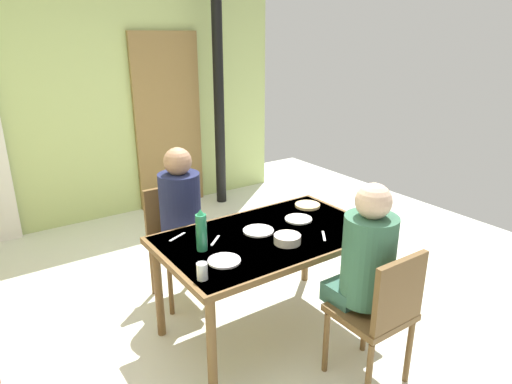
{
  "coord_description": "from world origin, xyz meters",
  "views": [
    {
      "loc": [
        -1.37,
        -2.38,
        1.97
      ],
      "look_at": [
        0.23,
        -0.07,
        0.98
      ],
      "focal_mm": 31.59,
      "sensor_mm": 36.0,
      "label": 1
    }
  ],
  "objects": [
    {
      "name": "ground_plane",
      "position": [
        0.0,
        0.0,
        0.0
      ],
      "size": [
        6.59,
        6.59,
        0.0
      ],
      "primitive_type": "plane",
      "color": "silver"
    },
    {
      "name": "wall_back",
      "position": [
        0.0,
        2.53,
        1.37
      ],
      "size": [
        4.26,
        0.1,
        2.74
      ],
      "primitive_type": "cube",
      "color": "#B2C577",
      "rests_on": "ground_plane"
    },
    {
      "name": "door_wooden",
      "position": [
        0.73,
        2.45,
        1.0
      ],
      "size": [
        0.8,
        0.05,
        2.0
      ],
      "primitive_type": "cube",
      "color": "olive",
      "rests_on": "ground_plane"
    },
    {
      "name": "stove_pipe_column",
      "position": [
        1.26,
        2.18,
        1.37
      ],
      "size": [
        0.12,
        0.12,
        2.74
      ],
      "primitive_type": "cylinder",
      "color": "black",
      "rests_on": "ground_plane"
    },
    {
      "name": "dining_table",
      "position": [
        0.23,
        -0.22,
        0.66
      ],
      "size": [
        1.43,
        0.87,
        0.73
      ],
      "color": "brown",
      "rests_on": "ground_plane"
    },
    {
      "name": "chair_near_diner",
      "position": [
        0.44,
        -1.0,
        0.5
      ],
      "size": [
        0.4,
        0.4,
        0.87
      ],
      "color": "brown",
      "rests_on": "ground_plane"
    },
    {
      "name": "chair_far_diner",
      "position": [
        -0.09,
        0.57,
        0.5
      ],
      "size": [
        0.4,
        0.4,
        0.87
      ],
      "rotation": [
        0.0,
        0.0,
        3.14
      ],
      "color": "brown",
      "rests_on": "ground_plane"
    },
    {
      "name": "person_near_diner",
      "position": [
        0.44,
        -0.87,
        0.78
      ],
      "size": [
        0.3,
        0.37,
        0.77
      ],
      "color": "#346050",
      "rests_on": "ground_plane"
    },
    {
      "name": "person_far_diner",
      "position": [
        -0.09,
        0.43,
        0.78
      ],
      "size": [
        0.3,
        0.37,
        0.77
      ],
      "rotation": [
        0.0,
        0.0,
        3.14
      ],
      "color": "navy",
      "rests_on": "ground_plane"
    },
    {
      "name": "water_bottle_green_near",
      "position": [
        -0.24,
        -0.17,
        0.85
      ],
      "size": [
        0.07,
        0.07,
        0.27
      ],
      "color": "#257A51",
      "rests_on": "dining_table"
    },
    {
      "name": "serving_bowl_center",
      "position": [
        0.25,
        -0.39,
        0.75
      ],
      "size": [
        0.17,
        0.17,
        0.05
      ],
      "primitive_type": "cylinder",
      "color": "silver",
      "rests_on": "dining_table"
    },
    {
      "name": "dinner_plate_near_left",
      "position": [
        0.54,
        -0.14,
        0.73
      ],
      "size": [
        0.19,
        0.19,
        0.01
      ],
      "primitive_type": "cylinder",
      "color": "white",
      "rests_on": "dining_table"
    },
    {
      "name": "dinner_plate_near_right",
      "position": [
        -0.21,
        -0.37,
        0.73
      ],
      "size": [
        0.19,
        0.19,
        0.01
      ],
      "primitive_type": "cylinder",
      "color": "white",
      "rests_on": "dining_table"
    },
    {
      "name": "dinner_plate_far_center",
      "position": [
        0.2,
        -0.14,
        0.73
      ],
      "size": [
        0.2,
        0.2,
        0.01
      ],
      "primitive_type": "cylinder",
      "color": "white",
      "rests_on": "dining_table"
    },
    {
      "name": "drinking_glass_by_near_diner",
      "position": [
        -0.4,
        -0.48,
        0.77
      ],
      "size": [
        0.06,
        0.06,
        0.09
      ],
      "primitive_type": "cylinder",
      "color": "silver",
      "rests_on": "dining_table"
    },
    {
      "name": "bread_plate_sliced",
      "position": [
        0.76,
        0.02,
        0.74
      ],
      "size": [
        0.19,
        0.19,
        0.02
      ],
      "primitive_type": "cylinder",
      "color": "#DBB77A",
      "rests_on": "dining_table"
    },
    {
      "name": "cutlery_knife_near",
      "position": [
        0.5,
        -0.45,
        0.73
      ],
      "size": [
        0.1,
        0.13,
        0.0
      ],
      "primitive_type": "cube",
      "rotation": [
        0.0,
        0.0,
        4.05
      ],
      "color": "silver",
      "rests_on": "dining_table"
    },
    {
      "name": "cutlery_fork_near",
      "position": [
        -0.11,
        -0.1,
        0.73
      ],
      "size": [
        0.12,
        0.11,
        0.0
      ],
      "primitive_type": "cube",
      "rotation": [
        0.0,
        0.0,
        3.87
      ],
      "color": "silver",
      "rests_on": "dining_table"
    },
    {
      "name": "cutlery_knife_far",
      "position": [
        -0.28,
        0.08,
        0.73
      ],
      "size": [
        0.14,
        0.08,
        0.0
      ],
      "primitive_type": "cube",
      "rotation": [
        0.0,
        0.0,
        3.58
      ],
      "color": "silver",
      "rests_on": "dining_table"
    }
  ]
}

